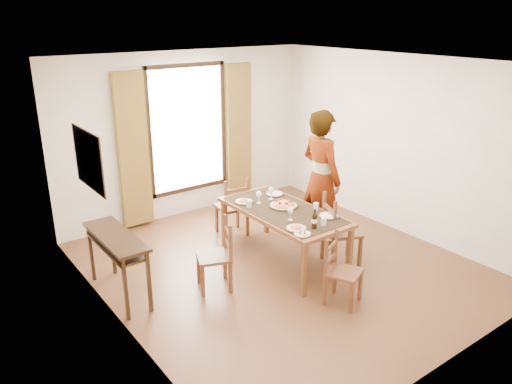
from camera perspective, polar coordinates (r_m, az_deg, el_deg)
ground at (r=6.86m, az=2.87°, el=-8.44°), size 5.00×5.00×0.00m
room_shell at (r=6.37m, az=2.34°, el=4.29°), size 4.60×5.10×2.74m
console_table at (r=6.12m, az=-15.70°, el=-5.72°), size 0.38×1.20×0.80m
dining_table at (r=6.73m, az=3.14°, el=-2.53°), size 0.91×1.87×0.76m
chair_west at (r=6.19m, az=-4.54°, el=-7.42°), size 0.52×0.52×0.90m
chair_north at (r=7.61m, az=-2.68°, el=-1.84°), size 0.48×0.48×0.94m
chair_south at (r=5.97m, az=9.71°, el=-9.03°), size 0.50×0.50×0.85m
chair_east at (r=6.80m, az=9.52°, el=-4.61°), size 0.58×0.58×1.00m
man at (r=7.24m, az=7.43°, el=1.55°), size 0.76×0.53×2.00m
plate_sw at (r=6.11m, az=4.61°, el=-4.02°), size 0.27×0.27×0.05m
plate_se at (r=6.53m, az=8.32°, el=-2.58°), size 0.27×0.27×0.05m
plate_nw at (r=6.94m, az=-1.40°, el=-0.98°), size 0.27×0.27×0.05m
plate_ne at (r=7.24m, az=2.13°, el=-0.09°), size 0.27×0.27×0.05m
pasta_platter at (r=6.79m, az=3.16°, el=-1.28°), size 0.40×0.40×0.10m
caprese_plate at (r=5.99m, az=5.32°, el=-4.65°), size 0.20×0.20×0.04m
wine_glass_a at (r=6.34m, az=3.96°, el=-2.47°), size 0.08×0.08×0.18m
wine_glass_b at (r=7.03m, az=1.74°, el=-0.14°), size 0.08×0.08×0.18m
wine_glass_c at (r=6.88m, az=0.33°, el=-0.58°), size 0.08×0.08×0.18m
tumbler_a at (r=6.71m, az=6.88°, el=-1.65°), size 0.07×0.07×0.10m
tumbler_b at (r=6.75m, az=-0.79°, el=-1.39°), size 0.07×0.07×0.10m
tumbler_c at (r=6.25m, az=7.75°, el=-3.36°), size 0.07×0.07×0.10m
wine_bottle at (r=6.12m, az=6.70°, el=-3.06°), size 0.07×0.07×0.25m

